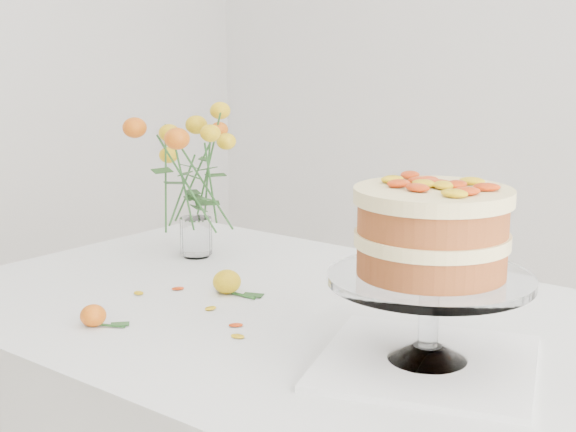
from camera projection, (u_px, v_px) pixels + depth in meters
name	position (u px, v px, depth m)	size (l,w,h in m)	color
table	(293.00, 349.00, 1.54)	(1.43, 0.93, 0.76)	tan
napkin	(427.00, 362.00, 1.25)	(0.33, 0.33, 0.01)	white
cake_stand	(432.00, 241.00, 1.21)	(0.32, 0.32, 0.28)	white
rose_vase	(194.00, 164.00, 1.85)	(0.31, 0.31, 0.38)	white
loose_rose_near	(227.00, 282.00, 1.61)	(0.10, 0.06, 0.05)	yellow
loose_rose_far	(93.00, 316.00, 1.42)	(0.08, 0.05, 0.04)	#CC3E09
stray_petal_a	(211.00, 308.00, 1.51)	(0.03, 0.02, 0.00)	#E2B20E
stray_petal_b	(236.00, 325.00, 1.42)	(0.03, 0.02, 0.00)	#E2B20E
stray_petal_c	(238.00, 336.00, 1.37)	(0.03, 0.02, 0.00)	#E2B20E
stray_petal_d	(178.00, 289.00, 1.64)	(0.03, 0.02, 0.00)	#E2B20E
stray_petal_e	(139.00, 293.00, 1.61)	(0.03, 0.02, 0.00)	#E2B20E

